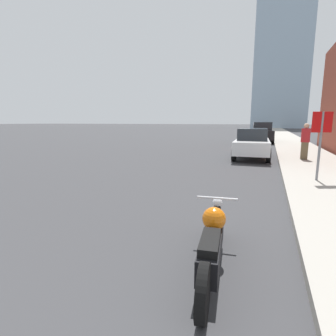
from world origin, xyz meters
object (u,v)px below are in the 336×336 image
motorcycle (212,241)px  stop_sign (321,134)px  parked_car_white (252,143)px  parked_car_black (262,133)px  pedestrian (305,141)px

motorcycle → stop_sign: 6.15m
parked_car_white → stop_sign: 5.90m
parked_car_white → stop_sign: size_ratio=2.16×
parked_car_white → stop_sign: (2.21, -5.42, 0.75)m
stop_sign → motorcycle: bearing=-109.8°
parked_car_white → stop_sign: bearing=-69.7°
parked_car_white → parked_car_black: bearing=87.1°
parked_car_white → stop_sign: stop_sign is taller
motorcycle → parked_car_black: bearing=83.4°
stop_sign → pedestrian: (0.17, 4.82, -0.53)m
stop_sign → pedestrian: bearing=88.0°
parked_car_white → pedestrian: pedestrian is taller
parked_car_black → pedestrian: (2.18, -11.69, 0.09)m
stop_sign → parked_car_black: bearing=96.9°
motorcycle → parked_car_black: 22.20m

